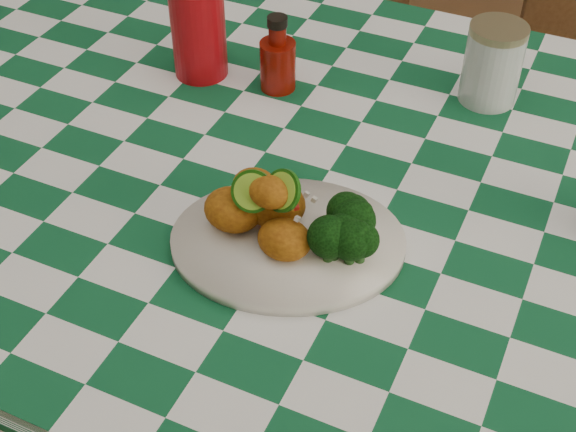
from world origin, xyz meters
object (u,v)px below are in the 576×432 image
at_px(ketchup_bottle, 278,53).
at_px(fried_chicken_pile, 273,206).
at_px(mason_jar, 493,64).
at_px(dining_table, 322,342).
at_px(red_tumbler, 199,31).
at_px(plate, 288,242).
at_px(wooden_chair_left, 321,82).

bearing_deg(ketchup_bottle, fried_chicken_pile, -65.65).
height_order(ketchup_bottle, mason_jar, mason_jar).
relative_size(dining_table, red_tumbler, 10.76).
bearing_deg(fried_chicken_pile, plate, 0.00).
bearing_deg(plate, dining_table, 93.80).
bearing_deg(wooden_chair_left, dining_table, -87.31).
distance_m(fried_chicken_pile, red_tumbler, 0.43).
bearing_deg(red_tumbler, wooden_chair_left, 89.88).
relative_size(ketchup_bottle, mason_jar, 0.98).
height_order(fried_chicken_pile, red_tumbler, red_tumbler).
relative_size(ketchup_bottle, wooden_chair_left, 0.14).
xyz_separation_m(dining_table, ketchup_bottle, (-0.16, 0.16, 0.46)).
height_order(red_tumbler, ketchup_bottle, red_tumbler).
xyz_separation_m(fried_chicken_pile, red_tumbler, (-0.28, 0.32, 0.01)).
distance_m(plate, red_tumbler, 0.45).
xyz_separation_m(plate, ketchup_bottle, (-0.17, 0.33, 0.05)).
bearing_deg(dining_table, mason_jar, 59.84).
bearing_deg(ketchup_bottle, red_tumbler, -174.41).
distance_m(ketchup_bottle, mason_jar, 0.34).
height_order(ketchup_bottle, wooden_chair_left, ketchup_bottle).
xyz_separation_m(plate, red_tumbler, (-0.31, 0.32, 0.07)).
bearing_deg(wooden_chair_left, mason_jar, -62.74).
xyz_separation_m(red_tumbler, ketchup_bottle, (0.13, 0.01, -0.01)).
relative_size(dining_table, mason_jar, 12.80).
bearing_deg(ketchup_bottle, plate, -62.79).
distance_m(fried_chicken_pile, wooden_chair_left, 0.98).
height_order(fried_chicken_pile, mason_jar, mason_jar).
bearing_deg(dining_table, fried_chicken_pile, -93.15).
xyz_separation_m(fried_chicken_pile, ketchup_bottle, (-0.15, 0.33, -0.00)).
bearing_deg(red_tumbler, ketchup_bottle, 5.59).
height_order(dining_table, fried_chicken_pile, fried_chicken_pile).
bearing_deg(dining_table, ketchup_bottle, 134.19).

